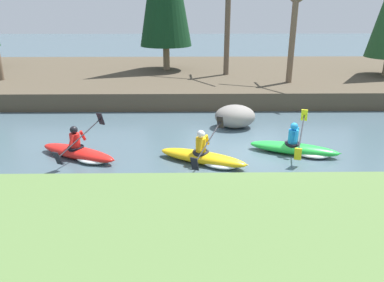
% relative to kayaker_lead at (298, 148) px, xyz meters
% --- Properties ---
extents(ground_plane, '(90.00, 90.00, 0.00)m').
position_rel_kayaker_lead_xyz_m(ground_plane, '(-1.44, 0.27, -0.20)').
color(ground_plane, '#425660').
extents(riverbank_far, '(44.00, 11.21, 0.78)m').
position_rel_kayaker_lead_xyz_m(riverbank_far, '(-1.44, 10.39, 0.19)').
color(riverbank_far, '#4C4233').
rests_on(riverbank_far, ground).
extents(bare_tree_mid_upstream, '(3.21, 3.17, 5.78)m').
position_rel_kayaker_lead_xyz_m(bare_tree_mid_upstream, '(-1.31, 9.26, 3.31)').
color(bare_tree_mid_upstream, brown).
rests_on(bare_tree_mid_upstream, riverbank_far).
extents(bare_tree_mid_downstream, '(2.77, 2.74, 4.95)m').
position_rel_kayaker_lead_xyz_m(bare_tree_mid_downstream, '(1.51, 7.16, 2.92)').
color(bare_tree_mid_downstream, brown).
rests_on(bare_tree_mid_downstream, riverbank_far).
extents(kayaker_lead, '(2.74, 2.01, 1.20)m').
position_rel_kayaker_lead_xyz_m(kayaker_lead, '(0.00, 0.00, 0.00)').
color(kayaker_lead, green).
rests_on(kayaker_lead, ground).
extents(kayaker_middle, '(2.70, 1.95, 1.20)m').
position_rel_kayaker_lead_xyz_m(kayaker_middle, '(-2.87, -0.67, 0.00)').
color(kayaker_middle, yellow).
rests_on(kayaker_middle, ground).
extents(kayaker_trailing, '(2.67, 1.93, 1.20)m').
position_rel_kayaker_lead_xyz_m(kayaker_trailing, '(-6.63, -0.25, 0.00)').
color(kayaker_trailing, red).
rests_on(kayaker_trailing, ground).
extents(boulder_midstream, '(1.51, 1.18, 0.85)m').
position_rel_kayaker_lead_xyz_m(boulder_midstream, '(-1.62, 2.67, 0.23)').
color(boulder_midstream, gray).
rests_on(boulder_midstream, ground).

